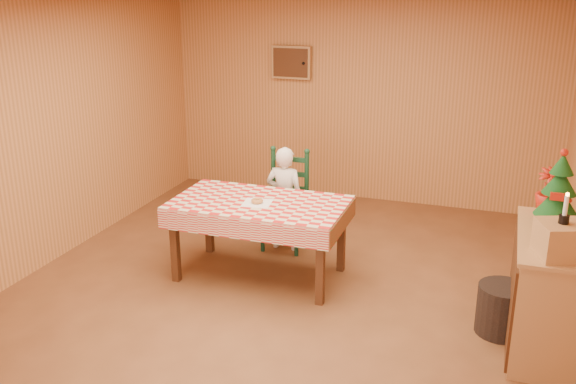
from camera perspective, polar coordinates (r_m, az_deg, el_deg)
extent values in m
plane|color=brown|center=(5.97, -0.64, -9.26)|extent=(6.00, 6.00, 0.00)
cube|color=#C38046|center=(8.30, 6.39, 8.11)|extent=(5.00, 0.10, 2.60)
cube|color=#C38046|center=(6.73, -21.21, 4.53)|extent=(0.10, 6.00, 2.60)
cube|color=#BB7645|center=(5.29, -0.74, 16.53)|extent=(5.00, 6.00, 0.10)
cube|color=tan|center=(8.42, 0.32, 11.46)|extent=(0.52, 0.08, 0.42)
cube|color=#4A2713|center=(8.38, 0.21, 11.42)|extent=(0.46, 0.02, 0.36)
sphere|color=black|center=(8.31, 1.38, 11.36)|extent=(0.04, 0.04, 0.04)
cube|color=#4A2713|center=(6.09, -2.58, -1.29)|extent=(1.60, 0.90, 0.06)
cube|color=#4A2713|center=(6.21, -10.00, -4.88)|extent=(0.07, 0.07, 0.69)
cube|color=#4A2713|center=(5.70, 2.89, -6.84)|extent=(0.07, 0.07, 0.69)
cube|color=#4A2713|center=(6.82, -7.03, -2.58)|extent=(0.07, 0.07, 0.69)
cube|color=#4A2713|center=(6.35, 4.77, -4.12)|extent=(0.07, 0.07, 0.69)
cube|color=red|center=(6.08, -2.58, -0.93)|extent=(1.64, 0.94, 0.02)
cube|color=red|center=(5.71, -4.30, -3.36)|extent=(1.64, 0.02, 0.18)
cube|color=red|center=(6.53, -1.06, -0.47)|extent=(1.64, 0.02, 0.18)
cube|color=#2A5B2A|center=(6.45, -9.37, -0.97)|extent=(0.02, 0.94, 0.18)
cube|color=#2A5B2A|center=(5.88, 4.89, -2.72)|extent=(0.02, 0.94, 0.18)
cube|color=#10321C|center=(6.84, -0.30, -1.62)|extent=(0.44, 0.40, 0.04)
cylinder|color=#10321C|center=(6.83, -2.28, -3.68)|extent=(0.04, 0.04, 0.41)
cylinder|color=#10321C|center=(6.71, 0.76, -4.08)|extent=(0.04, 0.04, 0.41)
cylinder|color=#10321C|center=(7.13, -1.28, -2.70)|extent=(0.04, 0.04, 0.41)
cylinder|color=#10321C|center=(7.01, 1.63, -3.07)|extent=(0.04, 0.04, 0.41)
cylinder|color=#10321C|center=(6.95, -1.32, 1.49)|extent=(0.05, 0.05, 0.60)
sphere|color=#10321C|center=(6.87, -1.33, 3.89)|extent=(0.06, 0.06, 0.06)
cylinder|color=#10321C|center=(6.83, 1.68, 1.19)|extent=(0.05, 0.05, 0.60)
sphere|color=#10321C|center=(6.75, 1.70, 3.62)|extent=(0.06, 0.06, 0.06)
cube|color=#10321C|center=(6.92, 0.17, 0.39)|extent=(0.38, 0.03, 0.05)
cube|color=#10321C|center=(6.87, 0.17, 1.66)|extent=(0.38, 0.03, 0.05)
cube|color=#10321C|center=(6.83, 0.17, 2.94)|extent=(0.38, 0.03, 0.05)
imported|color=white|center=(6.79, -0.30, -0.57)|extent=(0.41, 0.27, 1.12)
cube|color=white|center=(6.03, -2.76, -0.98)|extent=(0.29, 0.29, 0.00)
torus|color=#B97C42|center=(6.03, -2.76, -0.79)|extent=(0.15, 0.15, 0.04)
cube|color=tan|center=(5.44, 22.07, -8.32)|extent=(0.50, 1.20, 0.90)
cube|color=tan|center=(5.26, 22.68, -3.78)|extent=(0.54, 1.24, 0.03)
cube|color=#4A2713|center=(5.43, 19.32, -8.06)|extent=(0.02, 1.20, 0.80)
cube|color=tan|center=(4.84, 23.09, -3.96)|extent=(0.38, 0.38, 0.25)
cylinder|color=#4A2713|center=(5.48, 22.63, -2.30)|extent=(0.04, 0.04, 0.08)
cone|color=#0D3C15|center=(5.43, 22.84, -0.72)|extent=(0.34, 0.34, 0.24)
cone|color=#0D3C15|center=(5.38, 23.05, 0.89)|extent=(0.26, 0.26, 0.20)
cone|color=#0D3C15|center=(5.34, 23.24, 2.32)|extent=(0.18, 0.18, 0.16)
sphere|color=#A81C0F|center=(5.32, 23.36, 3.25)|extent=(0.06, 0.06, 0.06)
cube|color=#A81C0F|center=(5.26, 22.81, -0.38)|extent=(0.10, 0.02, 0.06)
sphere|color=#A81C0F|center=(5.37, 23.75, -0.71)|extent=(0.04, 0.04, 0.04)
sphere|color=#A81C0F|center=(5.44, 22.21, 0.51)|extent=(0.04, 0.04, 0.04)
sphere|color=#A81C0F|center=(5.46, 23.47, 1.51)|extent=(0.04, 0.04, 0.04)
imported|color=#A81C0F|center=(5.71, 22.19, 0.16)|extent=(0.24, 0.24, 0.38)
cylinder|color=black|center=(4.79, 23.32, -2.24)|extent=(0.07, 0.07, 0.06)
cylinder|color=white|center=(4.75, 23.47, -1.11)|extent=(0.03, 0.03, 0.14)
sphere|color=orange|center=(4.73, 23.60, -0.18)|extent=(0.02, 0.02, 0.02)
cylinder|color=black|center=(5.61, 18.51, -9.88)|extent=(0.53, 0.53, 0.42)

